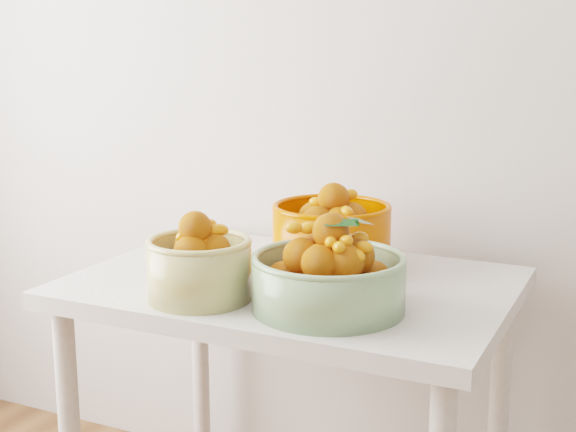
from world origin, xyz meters
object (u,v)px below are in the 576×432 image
object	(u,v)px
bowl_cream	(200,266)
bowl_orange	(331,234)
bowl_green	(329,277)
table	(292,318)

from	to	relation	value
bowl_cream	bowl_orange	xyz separation A→B (m)	(0.16, 0.36, 0.01)
bowl_orange	bowl_green	bearing A→B (deg)	-68.19
bowl_cream	table	bearing A→B (deg)	61.63
table	bowl_orange	world-z (taller)	bowl_orange
table	bowl_orange	bearing A→B (deg)	75.11
table	bowl_orange	distance (m)	0.23
bowl_cream	bowl_orange	distance (m)	0.39
bowl_cream	bowl_green	world-z (taller)	bowl_green
bowl_cream	bowl_green	distance (m)	0.28
bowl_green	bowl_orange	size ratio (longest dim) A/B	1.31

